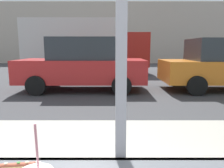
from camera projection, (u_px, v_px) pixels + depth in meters
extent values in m
plane|color=#38383A|center=(113.00, 84.00, 9.02)|extent=(60.00, 60.00, 0.00)
cube|color=#9E998E|center=(115.00, 162.00, 2.69)|extent=(16.00, 2.80, 0.13)
cube|color=#35373A|center=(120.00, 161.00, 0.99)|extent=(2.36, 0.02, 0.02)
cube|color=#9E9EA3|center=(121.00, 6.00, 0.93)|extent=(0.05, 0.08, 1.39)
cube|color=#A89E8E|center=(112.00, 33.00, 21.58)|extent=(28.00, 1.20, 6.01)
cylinder|color=pink|center=(37.00, 155.00, 0.60)|extent=(0.02, 0.04, 0.20)
cube|color=beige|center=(12.00, 166.00, 0.90)|extent=(0.23, 0.04, 0.03)
cylinder|color=#9E4733|center=(8.00, 167.00, 0.86)|extent=(0.21, 0.05, 0.03)
cube|color=beige|center=(27.00, 163.00, 0.87)|extent=(0.01, 0.01, 0.01)
cube|color=beige|center=(6.00, 164.00, 0.86)|extent=(0.01, 0.01, 0.01)
cube|color=#337A2D|center=(18.00, 163.00, 0.86)|extent=(0.01, 0.01, 0.01)
cube|color=red|center=(82.00, 70.00, 7.58)|extent=(4.40, 1.84, 0.78)
cube|color=#282D33|center=(83.00, 49.00, 7.45)|extent=(2.29, 1.62, 0.75)
cylinder|color=black|center=(119.00, 78.00, 8.55)|extent=(0.64, 0.18, 0.64)
cylinder|color=black|center=(121.00, 86.00, 6.74)|extent=(0.64, 0.18, 0.64)
cylinder|color=black|center=(52.00, 78.00, 8.54)|extent=(0.64, 0.18, 0.64)
cylinder|color=black|center=(35.00, 86.00, 6.73)|extent=(0.64, 0.18, 0.64)
cylinder|color=black|center=(178.00, 78.00, 8.57)|extent=(0.64, 0.18, 0.64)
cylinder|color=black|center=(196.00, 86.00, 6.72)|extent=(0.64, 0.18, 0.64)
cube|color=beige|center=(72.00, 43.00, 12.40)|extent=(5.31, 2.20, 2.65)
cube|color=maroon|center=(131.00, 50.00, 12.47)|extent=(1.90, 2.10, 1.90)
cylinder|color=black|center=(129.00, 65.00, 13.67)|extent=(0.90, 0.24, 0.90)
cylinder|color=black|center=(132.00, 68.00, 11.59)|extent=(0.90, 0.24, 0.90)
cylinder|color=black|center=(60.00, 65.00, 13.71)|extent=(0.90, 0.24, 0.90)
cylinder|color=black|center=(51.00, 68.00, 11.54)|extent=(0.90, 0.24, 0.90)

